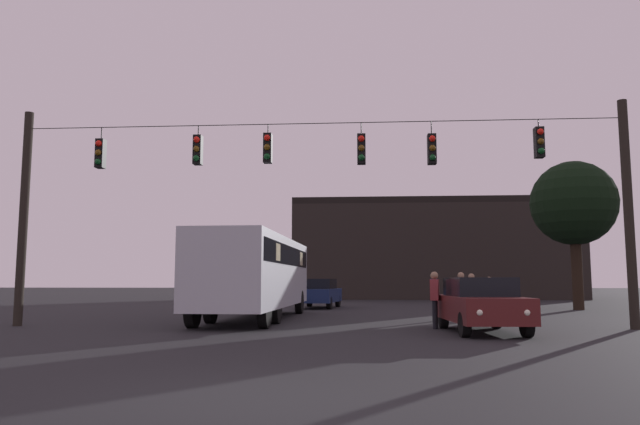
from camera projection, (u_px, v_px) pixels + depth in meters
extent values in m
plane|color=black|center=(335.00, 308.00, 31.47)|extent=(168.00, 168.00, 0.00)
cylinder|color=black|center=(24.00, 217.00, 19.24)|extent=(0.28, 0.28, 6.97)
cylinder|color=black|center=(629.00, 212.00, 17.90)|extent=(0.28, 0.28, 6.97)
cylinder|color=black|center=(315.00, 123.00, 18.90)|extent=(18.99, 0.02, 0.02)
cylinder|color=black|center=(101.00, 134.00, 19.37)|extent=(0.03, 0.03, 0.39)
cube|color=black|center=(101.00, 154.00, 19.29)|extent=(0.26, 0.32, 0.95)
sphere|color=red|center=(99.00, 143.00, 19.15)|extent=(0.20, 0.20, 0.20)
sphere|color=#5B3D0C|center=(98.00, 153.00, 19.12)|extent=(0.20, 0.20, 0.20)
sphere|color=#0C4219|center=(98.00, 162.00, 19.08)|extent=(0.20, 0.20, 0.20)
cylinder|color=black|center=(198.00, 131.00, 19.15)|extent=(0.03, 0.03, 0.32)
cube|color=black|center=(198.00, 150.00, 19.08)|extent=(0.26, 0.32, 0.95)
sphere|color=red|center=(197.00, 140.00, 18.93)|extent=(0.20, 0.20, 0.20)
sphere|color=#5B3D0C|center=(196.00, 149.00, 18.90)|extent=(0.20, 0.20, 0.20)
sphere|color=#0C4219|center=(196.00, 158.00, 18.86)|extent=(0.20, 0.20, 0.20)
cylinder|color=black|center=(268.00, 129.00, 18.99)|extent=(0.03, 0.03, 0.30)
cube|color=black|center=(268.00, 148.00, 18.92)|extent=(0.26, 0.32, 0.95)
sphere|color=red|center=(267.00, 138.00, 18.77)|extent=(0.20, 0.20, 0.20)
sphere|color=#5B3D0C|center=(267.00, 147.00, 18.74)|extent=(0.20, 0.20, 0.20)
sphere|color=#0C4219|center=(267.00, 156.00, 18.70)|extent=(0.20, 0.20, 0.20)
cylinder|color=black|center=(361.00, 129.00, 18.77)|extent=(0.03, 0.03, 0.38)
cube|color=black|center=(361.00, 149.00, 18.70)|extent=(0.26, 0.32, 0.95)
sphere|color=red|center=(361.00, 139.00, 18.55)|extent=(0.20, 0.20, 0.20)
sphere|color=#5B3D0C|center=(361.00, 148.00, 18.52)|extent=(0.20, 0.20, 0.20)
sphere|color=#0C4219|center=(361.00, 157.00, 18.49)|extent=(0.20, 0.20, 0.20)
cylinder|color=black|center=(431.00, 128.00, 18.62)|extent=(0.03, 0.03, 0.41)
cube|color=black|center=(432.00, 149.00, 18.54)|extent=(0.26, 0.32, 0.95)
sphere|color=red|center=(432.00, 139.00, 18.39)|extent=(0.20, 0.20, 0.20)
sphere|color=#5B3D0C|center=(432.00, 148.00, 18.36)|extent=(0.20, 0.20, 0.20)
sphere|color=#0C4219|center=(433.00, 158.00, 18.33)|extent=(0.20, 0.20, 0.20)
cylinder|color=black|center=(538.00, 124.00, 18.39)|extent=(0.03, 0.03, 0.25)
cube|color=black|center=(539.00, 143.00, 18.33)|extent=(0.26, 0.32, 0.95)
sphere|color=red|center=(540.00, 132.00, 18.18)|extent=(0.20, 0.20, 0.20)
sphere|color=#5B3D0C|center=(541.00, 141.00, 18.15)|extent=(0.20, 0.20, 0.20)
sphere|color=#0C4219|center=(541.00, 151.00, 18.11)|extent=(0.20, 0.20, 0.20)
cube|color=#B7BCC6|center=(257.00, 272.00, 22.23)|extent=(2.75, 11.06, 2.50)
cube|color=black|center=(257.00, 256.00, 22.30)|extent=(2.78, 10.40, 0.70)
cylinder|color=black|center=(249.00, 302.00, 26.11)|extent=(0.30, 1.01, 1.00)
cylinder|color=black|center=(299.00, 302.00, 25.90)|extent=(0.30, 1.01, 1.00)
cylinder|color=black|center=(211.00, 308.00, 20.02)|extent=(0.30, 1.01, 1.00)
cylinder|color=black|center=(276.00, 309.00, 19.81)|extent=(0.30, 1.01, 1.00)
cylinder|color=black|center=(193.00, 311.00, 18.06)|extent=(0.30, 1.01, 1.00)
cylinder|color=black|center=(265.00, 312.00, 17.85)|extent=(0.30, 1.01, 1.00)
cube|color=beige|center=(272.00, 259.00, 25.56)|extent=(2.58, 0.86, 0.56)
cube|color=beige|center=(240.00, 252.00, 19.58)|extent=(2.58, 0.86, 0.56)
cube|color=#511919|center=(481.00, 309.00, 16.55)|extent=(2.03, 4.39, 0.68)
cube|color=black|center=(479.00, 287.00, 16.77)|extent=(1.71, 2.41, 0.52)
cylinder|color=black|center=(527.00, 325.00, 15.09)|extent=(0.25, 0.65, 0.64)
cylinder|color=black|center=(464.00, 325.00, 15.12)|extent=(0.25, 0.65, 0.64)
cylinder|color=black|center=(496.00, 318.00, 17.91)|extent=(0.25, 0.65, 0.64)
cylinder|color=black|center=(443.00, 318.00, 17.94)|extent=(0.25, 0.65, 0.64)
sphere|color=white|center=(527.00, 313.00, 14.46)|extent=(0.18, 0.18, 0.18)
sphere|color=white|center=(479.00, 313.00, 14.48)|extent=(0.18, 0.18, 0.18)
cube|color=navy|center=(319.00, 295.00, 31.23)|extent=(2.27, 4.47, 0.68)
cube|color=black|center=(318.00, 284.00, 31.15)|extent=(1.83, 2.48, 0.52)
cylinder|color=black|center=(310.00, 301.00, 32.72)|extent=(0.29, 0.66, 0.64)
cylinder|color=black|center=(338.00, 301.00, 32.43)|extent=(0.29, 0.66, 0.64)
cylinder|color=black|center=(298.00, 303.00, 29.94)|extent=(0.29, 0.66, 0.64)
cylinder|color=black|center=(329.00, 303.00, 29.66)|extent=(0.29, 0.66, 0.64)
sphere|color=white|center=(316.00, 294.00, 33.38)|extent=(0.18, 0.18, 0.18)
sphere|color=white|center=(336.00, 294.00, 33.17)|extent=(0.18, 0.18, 0.18)
cylinder|color=black|center=(461.00, 310.00, 20.60)|extent=(0.14, 0.14, 0.85)
cylinder|color=black|center=(462.00, 310.00, 20.44)|extent=(0.14, 0.14, 0.85)
cube|color=#4C4C56|center=(461.00, 288.00, 20.60)|extent=(0.25, 0.36, 0.64)
sphere|color=#8C6B51|center=(461.00, 275.00, 20.65)|extent=(0.23, 0.23, 0.23)
cylinder|color=black|center=(473.00, 308.00, 21.79)|extent=(0.14, 0.14, 0.84)
cylinder|color=black|center=(471.00, 308.00, 21.95)|extent=(0.14, 0.14, 0.84)
cube|color=maroon|center=(472.00, 288.00, 21.95)|extent=(0.34, 0.42, 0.63)
sphere|color=#8C6B51|center=(471.00, 277.00, 22.00)|extent=(0.23, 0.23, 0.23)
cylinder|color=black|center=(435.00, 314.00, 17.85)|extent=(0.14, 0.14, 0.84)
cylinder|color=black|center=(435.00, 315.00, 17.70)|extent=(0.14, 0.14, 0.84)
cube|color=maroon|center=(435.00, 290.00, 17.86)|extent=(0.31, 0.40, 0.63)
sphere|color=#8C6B51|center=(434.00, 275.00, 17.91)|extent=(0.23, 0.23, 0.23)
cylinder|color=black|center=(435.00, 309.00, 20.98)|extent=(0.14, 0.14, 0.85)
cylinder|color=black|center=(434.00, 309.00, 20.83)|extent=(0.14, 0.14, 0.85)
cube|color=#2D4C7F|center=(434.00, 288.00, 20.99)|extent=(0.30, 0.40, 0.64)
sphere|color=#8C6B51|center=(434.00, 276.00, 21.04)|extent=(0.23, 0.23, 0.23)
cylinder|color=black|center=(489.00, 311.00, 20.57)|extent=(0.14, 0.14, 0.77)
cylinder|color=black|center=(491.00, 311.00, 20.41)|extent=(0.14, 0.14, 0.77)
cube|color=#997F4C|center=(490.00, 291.00, 20.57)|extent=(0.31, 0.40, 0.58)
sphere|color=#8C6B51|center=(489.00, 280.00, 20.61)|extent=(0.21, 0.21, 0.21)
cube|color=black|center=(430.00, 254.00, 49.32)|extent=(22.04, 10.17, 7.28)
cube|color=black|center=(430.00, 207.00, 49.76)|extent=(22.04, 10.17, 0.50)
cylinder|color=black|center=(577.00, 271.00, 29.24)|extent=(0.52, 0.52, 3.81)
sphere|color=black|center=(574.00, 203.00, 29.63)|extent=(4.20, 4.20, 4.20)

